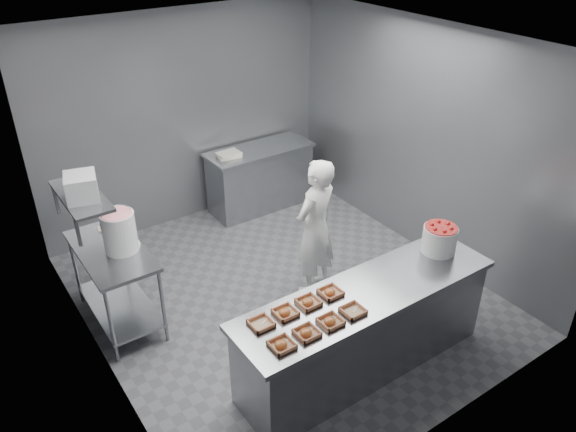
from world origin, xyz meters
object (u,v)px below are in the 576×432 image
at_px(service_counter, 364,329).
at_px(tray_0, 282,345).
at_px(prep_table, 115,275).
at_px(tray_3, 353,311).
at_px(glaze_bucket, 119,231).
at_px(tray_7, 330,292).
at_px(tray_2, 330,321).
at_px(back_counter, 260,178).
at_px(tray_1, 307,333).
at_px(appliance, 81,187).
at_px(tray_4, 261,323).
at_px(tray_6, 308,302).
at_px(strawberry_tub, 440,238).
at_px(worker, 315,228).
at_px(tray_5, 285,312).

distance_m(service_counter, tray_0, 1.14).
distance_m(prep_table, tray_3, 2.52).
bearing_deg(glaze_bucket, tray_7, -54.05).
xyz_separation_m(service_counter, tray_2, (-0.54, -0.15, 0.47)).
height_order(prep_table, tray_3, tray_3).
distance_m(back_counter, tray_1, 3.82).
xyz_separation_m(tray_2, appliance, (-1.28, 2.01, 0.76)).
xyz_separation_m(tray_3, tray_4, (-0.72, 0.30, 0.00)).
bearing_deg(glaze_bucket, tray_6, -59.64).
height_order(service_counter, appliance, appliance).
bearing_deg(strawberry_tub, tray_0, -173.14).
bearing_deg(tray_4, worker, 38.36).
relative_size(tray_7, glaze_bucket, 0.37).
bearing_deg(tray_3, tray_1, -180.00).
height_order(back_counter, tray_1, tray_1).
bearing_deg(tray_6, tray_2, -90.00).
height_order(service_counter, worker, worker).
height_order(back_counter, appliance, appliance).
bearing_deg(tray_3, worker, 64.75).
bearing_deg(tray_3, back_counter, 70.55).
relative_size(tray_3, tray_5, 1.00).
relative_size(back_counter, tray_1, 8.01).
bearing_deg(tray_6, tray_1, -128.42).
bearing_deg(tray_1, glaze_bucket, 110.79).
bearing_deg(appliance, tray_6, -38.39).
relative_size(service_counter, tray_7, 13.88).
bearing_deg(tray_3, appliance, 127.13).
xyz_separation_m(tray_2, tray_5, (-0.24, 0.30, 0.00)).
xyz_separation_m(tray_1, strawberry_tub, (1.78, 0.24, 0.12)).
height_order(prep_table, glaze_bucket, glaze_bucket).
height_order(tray_1, tray_6, same).
height_order(tray_3, worker, worker).
xyz_separation_m(worker, glaze_bucket, (-1.91, 0.63, 0.31)).
distance_m(tray_1, tray_7, 0.57).
bearing_deg(strawberry_tub, tray_7, 177.35).
distance_m(tray_0, strawberry_tub, 2.04).
relative_size(tray_0, tray_4, 1.00).
distance_m(tray_3, tray_7, 0.30).
bearing_deg(back_counter, tray_1, -116.35).
bearing_deg(tray_0, strawberry_tub, 6.86).
bearing_deg(prep_table, tray_6, -58.42).
height_order(back_counter, tray_7, tray_7).
bearing_deg(back_counter, appliance, -152.84).
height_order(strawberry_tub, glaze_bucket, glaze_bucket).
xyz_separation_m(tray_1, appliance, (-1.04, 2.01, 0.76)).
bearing_deg(worker, prep_table, -35.36).
bearing_deg(tray_4, tray_5, -0.00).
bearing_deg(appliance, tray_2, -42.76).
distance_m(prep_table, tray_1, 2.30).
distance_m(prep_table, tray_6, 2.14).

